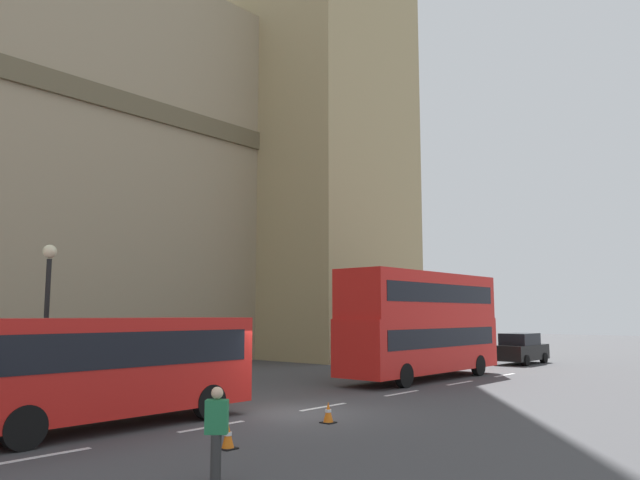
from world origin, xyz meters
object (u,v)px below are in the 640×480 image
Objects in this scene: traffic_cone_west at (228,436)px; traffic_cone_middle at (328,413)px; double_decker_bus at (422,321)px; sedan_lead at (521,349)px; pedestrian_near_cones at (216,431)px; street_lamp at (47,313)px.

traffic_cone_west is 1.00× the size of traffic_cone_middle.
traffic_cone_middle is at bearing -160.92° from double_decker_bus.
pedestrian_near_cones is at bearing -167.28° from sedan_lead.
traffic_cone_west is (-27.27, -4.62, -0.63)m from sedan_lead.
traffic_cone_west is at bearing -164.13° from double_decker_bus.
street_lamp is at bearing 115.64° from traffic_cone_middle.
street_lamp is (-0.09, 8.93, 2.77)m from traffic_cone_west.
double_decker_bus is at bearing 19.08° from traffic_cone_middle.
street_lamp reaches higher than traffic_cone_west.
traffic_cone_west is (-15.56, -4.43, -2.43)m from double_decker_bus.
sedan_lead is 23.66m from traffic_cone_middle.
sedan_lead is at bearing 0.96° from double_decker_bus.
traffic_cone_west is 4.01m from traffic_cone_middle.
sedan_lead is 7.59× the size of traffic_cone_middle.
street_lamp reaches higher than pedestrian_near_cones.
traffic_cone_west is 0.34× the size of pedestrian_near_cones.
double_decker_bus reaches higher than pedestrian_near_cones.
sedan_lead is at bearing 12.72° from pedestrian_near_cones.
double_decker_bus is 18.76m from pedestrian_near_cones.
pedestrian_near_cones reaches higher than traffic_cone_middle.
pedestrian_near_cones is at bearing -158.08° from traffic_cone_middle.
double_decker_bus is at bearing 15.87° from traffic_cone_west.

